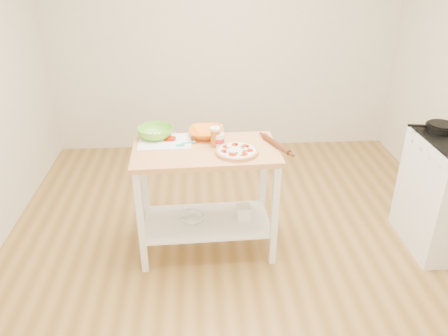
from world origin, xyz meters
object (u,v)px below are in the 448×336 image
pizza (237,151)px  cutting_board (165,141)px  prep_island (206,179)px  shelf_glass_bowl (192,218)px  spatula (185,144)px  beer_pint (215,137)px  yogurt_tub (219,140)px  orange_bowl (206,133)px  skillet (440,127)px  green_bowl (156,133)px  rolling_pin (276,144)px  shelf_bin (243,212)px  knife (154,135)px

pizza → cutting_board: (-0.53, 0.23, -0.01)m
prep_island → shelf_glass_bowl: bearing=179.9°
spatula → beer_pint: bearing=-20.5°
yogurt_tub → orange_bowl: bearing=115.7°
yogurt_tub → spatula: bearing=174.5°
prep_island → pizza: (0.23, -0.09, 0.27)m
skillet → cutting_board: size_ratio=0.93×
cutting_board → prep_island: bearing=-24.5°
beer_pint → green_bowl: bearing=157.8°
skillet → green_bowl: 2.24m
green_bowl → rolling_pin: green_bowl is taller
prep_island → pizza: bearing=-21.6°
shelf_bin → green_bowl: bearing=162.8°
pizza → rolling_pin: size_ratio=0.90×
spatula → orange_bowl: 0.23m
spatula → rolling_pin: size_ratio=0.41×
orange_bowl → green_bowl: (-0.40, 0.01, 0.01)m
pizza → shelf_glass_bowl: 0.72m
prep_island → knife: (-0.40, 0.26, 0.27)m
skillet → yogurt_tub: yogurt_tub is taller
beer_pint → shelf_bin: 0.70m
skillet → knife: skillet is taller
orange_bowl → yogurt_tub: yogurt_tub is taller
prep_island → green_bowl: 0.54m
green_bowl → prep_island: bearing=-31.1°
prep_island → skillet: 1.89m
shelf_bin → rolling_pin: bearing=-4.0°
skillet → yogurt_tub: 1.76m
yogurt_tub → shelf_glass_bowl: 0.70m
orange_bowl → beer_pint: size_ratio=1.82×
pizza → yogurt_tub: yogurt_tub is taller
pizza → rolling_pin: bearing=16.8°
prep_island → spatula: bearing=156.6°
green_bowl → shelf_glass_bowl: (0.26, -0.23, -0.65)m
cutting_board → shelf_bin: (0.61, -0.12, -0.59)m
orange_bowl → prep_island: bearing=-93.8°
prep_island → skillet: skillet is taller
knife → shelf_glass_bowl: 0.73m
skillet → rolling_pin: bearing=-164.4°
green_bowl → beer_pint: 0.50m
prep_island → orange_bowl: size_ratio=4.01×
cutting_board → orange_bowl: (0.32, 0.08, 0.03)m
knife → yogurt_tub: 0.55m
rolling_pin → shelf_bin: (-0.23, 0.02, -0.61)m
prep_island → rolling_pin: rolling_pin is taller
rolling_pin → spatula: bearing=174.7°
prep_island → green_bowl: (-0.38, 0.23, 0.30)m
yogurt_tub → rolling_pin: 0.43m
spatula → orange_bowl: orange_bowl is taller
shelf_glass_bowl → orange_bowl: bearing=59.4°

